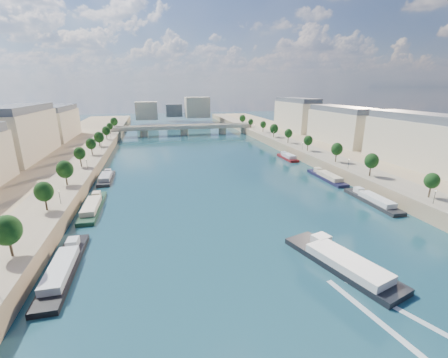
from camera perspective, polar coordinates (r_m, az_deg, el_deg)
ground at (r=127.70m, az=-1.43°, el=0.03°), size 700.00×700.00×0.00m
quay_left at (r=132.98m, az=-33.42°, el=-1.05°), size 44.00×520.00×5.00m
quay_right at (r=157.92m, az=25.07°, el=2.67°), size 44.00×520.00×5.00m
pave_left at (r=127.80m, az=-27.31°, el=0.45°), size 14.00×520.00×0.10m
pave_right at (r=148.58m, az=20.63°, el=3.39°), size 14.00×520.00×0.10m
trees_left at (r=127.94m, az=-26.57°, el=3.10°), size 4.80×268.80×8.26m
trees_right at (r=154.65m, az=18.19°, el=6.19°), size 4.80×268.80×8.26m
lamps_left at (r=116.65m, az=-26.44°, el=0.53°), size 0.36×200.36×4.28m
lamps_right at (r=149.69m, az=18.26°, el=4.79°), size 0.36×200.36×4.28m
buildings_right at (r=172.81m, az=26.66°, el=8.32°), size 16.00×226.00×23.20m
skyline at (r=340.93m, az=-8.83°, el=13.06°), size 79.00×42.00×22.00m
bridge at (r=249.43m, az=-7.60°, el=9.49°), size 112.00×12.00×8.15m
tour_barge at (r=72.06m, az=21.50°, el=-14.60°), size 15.29×28.35×3.75m
wake at (r=62.51m, az=30.60°, el=-22.45°), size 14.95×25.83×0.04m
moored_barges_left at (r=81.49m, az=-26.78°, el=-11.60°), size 5.00×154.38×3.60m
moored_barges_right at (r=108.24m, az=28.68°, el=-4.88°), size 5.00×161.24×3.60m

